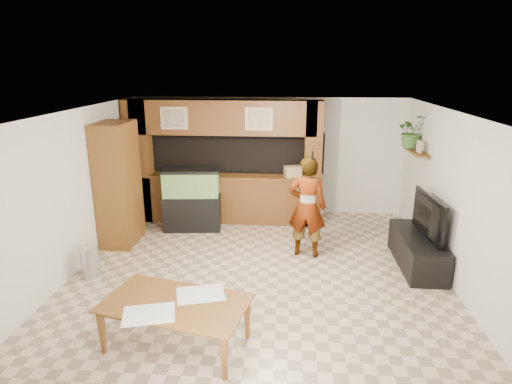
# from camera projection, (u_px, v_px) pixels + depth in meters

# --- Properties ---
(floor) EXTENTS (6.50, 6.50, 0.00)m
(floor) POSITION_uv_depth(u_px,v_px,m) (258.00, 277.00, 6.89)
(floor) COLOR tan
(floor) RESTS_ON ground
(ceiling) EXTENTS (6.50, 6.50, 0.00)m
(ceiling) POSITION_uv_depth(u_px,v_px,m) (258.00, 114.00, 6.14)
(ceiling) COLOR white
(ceiling) RESTS_ON wall_back
(wall_back) EXTENTS (6.00, 0.00, 6.00)m
(wall_back) POSITION_uv_depth(u_px,v_px,m) (269.00, 156.00, 9.62)
(wall_back) COLOR silver
(wall_back) RESTS_ON floor
(wall_left) EXTENTS (0.00, 6.50, 6.50)m
(wall_left) POSITION_uv_depth(u_px,v_px,m) (69.00, 195.00, 6.74)
(wall_left) COLOR silver
(wall_left) RESTS_ON floor
(wall_right) EXTENTS (0.00, 6.50, 6.50)m
(wall_right) POSITION_uv_depth(u_px,v_px,m) (461.00, 205.00, 6.29)
(wall_right) COLOR silver
(wall_right) RESTS_ON floor
(partition) EXTENTS (4.20, 0.99, 2.60)m
(partition) POSITION_uv_depth(u_px,v_px,m) (223.00, 161.00, 9.10)
(partition) COLOR brown
(partition) RESTS_ON floor
(wall_clock) EXTENTS (0.05, 0.25, 0.25)m
(wall_clock) POSITION_uv_depth(u_px,v_px,m) (94.00, 146.00, 7.52)
(wall_clock) COLOR black
(wall_clock) RESTS_ON wall_left
(wall_shelf) EXTENTS (0.25, 0.90, 0.04)m
(wall_shelf) POSITION_uv_depth(u_px,v_px,m) (416.00, 152.00, 8.05)
(wall_shelf) COLOR brown
(wall_shelf) RESTS_ON wall_right
(pantry_cabinet) EXTENTS (0.57, 0.94, 2.30)m
(pantry_cabinet) POSITION_uv_depth(u_px,v_px,m) (118.00, 184.00, 7.95)
(pantry_cabinet) COLOR brown
(pantry_cabinet) RESTS_ON floor
(trash_can) EXTENTS (0.28, 0.28, 0.52)m
(trash_can) POSITION_uv_depth(u_px,v_px,m) (90.00, 262.00, 6.83)
(trash_can) COLOR #B2B2B7
(trash_can) RESTS_ON floor
(aquarium) EXTENTS (1.15, 0.43, 1.28)m
(aquarium) POSITION_uv_depth(u_px,v_px,m) (192.00, 201.00, 8.68)
(aquarium) COLOR black
(aquarium) RESTS_ON floor
(tv_stand) EXTENTS (0.59, 1.62, 0.54)m
(tv_stand) POSITION_uv_depth(u_px,v_px,m) (417.00, 251.00, 7.20)
(tv_stand) COLOR black
(tv_stand) RESTS_ON floor
(television) EXTENTS (0.25, 1.22, 0.70)m
(television) POSITION_uv_depth(u_px,v_px,m) (421.00, 216.00, 7.03)
(television) COLOR black
(television) RESTS_ON tv_stand
(photo_frame) EXTENTS (0.07, 0.17, 0.22)m
(photo_frame) POSITION_uv_depth(u_px,v_px,m) (419.00, 147.00, 7.86)
(photo_frame) COLOR tan
(photo_frame) RESTS_ON wall_shelf
(potted_plant) EXTENTS (0.71, 0.66, 0.64)m
(potted_plant) POSITION_uv_depth(u_px,v_px,m) (412.00, 131.00, 8.26)
(potted_plant) COLOR #356729
(potted_plant) RESTS_ON wall_shelf
(person) EXTENTS (0.72, 0.54, 1.81)m
(person) POSITION_uv_depth(u_px,v_px,m) (307.00, 207.00, 7.43)
(person) COLOR #9F7957
(person) RESTS_ON floor
(microphone) EXTENTS (0.04, 0.10, 0.16)m
(microphone) POSITION_uv_depth(u_px,v_px,m) (312.00, 155.00, 7.00)
(microphone) COLOR black
(microphone) RESTS_ON person
(dining_table) EXTENTS (1.87, 1.30, 0.60)m
(dining_table) POSITION_uv_depth(u_px,v_px,m) (175.00, 326.00, 5.09)
(dining_table) COLOR brown
(dining_table) RESTS_ON floor
(newspaper_a) EXTENTS (0.66, 0.56, 0.01)m
(newspaper_a) POSITION_uv_depth(u_px,v_px,m) (201.00, 294.00, 5.21)
(newspaper_a) COLOR silver
(newspaper_a) RESTS_ON dining_table
(newspaper_b) EXTENTS (0.66, 0.55, 0.01)m
(newspaper_b) POSITION_uv_depth(u_px,v_px,m) (149.00, 314.00, 4.79)
(newspaper_b) COLOR silver
(newspaper_b) RESTS_ON dining_table
(counter_box) EXTENTS (0.39, 0.31, 0.22)m
(counter_box) POSITION_uv_depth(u_px,v_px,m) (293.00, 171.00, 8.86)
(counter_box) COLOR tan
(counter_box) RESTS_ON partition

